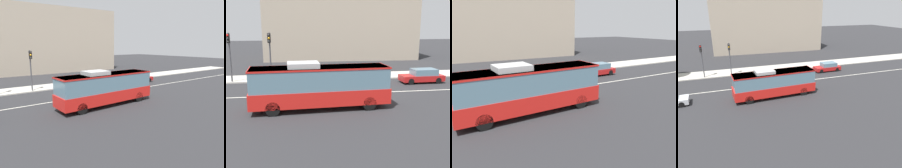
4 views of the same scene
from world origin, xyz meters
The scene contains 7 objects.
ground_plane centered at (0.00, 0.00, 0.00)m, with size 160.00×160.00×0.00m, color #28282B.
sidewalk_kerb centered at (0.00, 7.77, 0.07)m, with size 80.00×3.92×0.14m, color #B2ADA3.
lane_centre_line centered at (0.00, 0.00, 0.01)m, with size 76.00×0.16×0.01m, color silver.
transit_bus centered at (-3.44, -4.03, 1.81)m, with size 10.10×2.95×3.46m.
sedan_red centered at (8.01, 3.41, 0.72)m, with size 4.53×1.88×1.46m.
traffic_light_near_corner centered at (-7.80, 6.11, 3.56)m, with size 0.33×0.62×5.20m.
office_block_background centered at (2.80, 27.00, 6.80)m, with size 26.21×12.91×13.60m.
Camera 1 is at (-14.58, -20.64, 5.83)m, focal length 33.45 mm.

